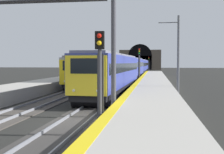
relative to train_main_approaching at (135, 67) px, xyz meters
name	(u,v)px	position (x,y,z in m)	size (l,w,h in m)	color
ground_plane	(77,122)	(-46.04, 0.00, -2.27)	(320.00, 320.00, 0.00)	black
platform_right	(150,114)	(-46.04, -3.89, -1.74)	(112.00, 3.75, 1.08)	#ADA89E
platform_right_edge_strip	(119,103)	(-46.04, -2.26, -1.19)	(112.00, 0.50, 0.01)	yellow
track_main_line	(77,121)	(-46.04, 0.00, -2.23)	(160.00, 2.67, 0.21)	#383533
track_adjacent_line	(0,119)	(-46.04, 4.42, -2.23)	(160.00, 2.86, 0.21)	#423D38
train_main_approaching	(135,67)	(0.00, 0.00, 0.00)	(85.57, 3.50, 3.99)	navy
train_adjacent_platform	(106,68)	(-11.15, 4.42, -0.05)	(42.14, 2.96, 4.80)	gray
railway_signal_near	(100,75)	(-49.00, -1.83, 0.39)	(0.39, 0.38, 4.48)	#38383D
railway_signal_mid	(139,62)	(-18.36, -1.83, 0.94)	(0.39, 0.38, 5.32)	#38383D
railway_signal_far	(149,62)	(49.73, -1.83, 0.92)	(0.39, 0.38, 5.28)	#38383D
overhead_signal_gantry	(45,20)	(-44.82, 2.21, 3.34)	(0.70, 8.32, 7.53)	#3F3F47
tunnel_portal	(140,60)	(63.97, 2.21, 2.05)	(2.53, 17.94, 11.04)	#51473D
catenary_mast_far	(178,56)	(-34.87, -6.13, 1.47)	(0.22, 1.86, 7.30)	#595B60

